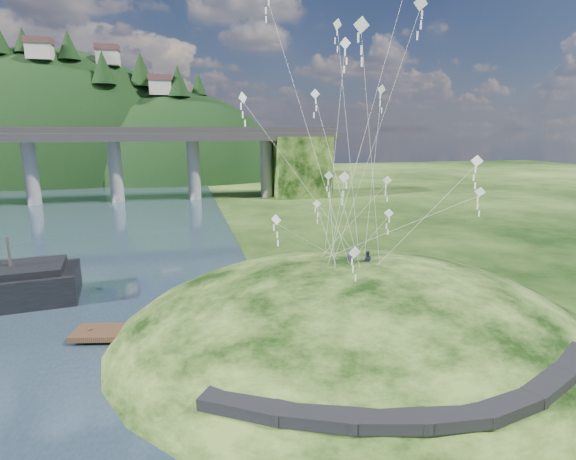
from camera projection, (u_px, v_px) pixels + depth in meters
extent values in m
plane|color=black|center=(250.00, 357.00, 29.32)|extent=(320.00, 320.00, 0.00)
ellipsoid|color=black|center=(353.00, 350.00, 33.37)|extent=(36.00, 32.00, 13.00)
cube|color=black|center=(243.00, 404.00, 20.94)|extent=(4.32, 3.62, 0.71)
cube|color=black|center=(315.00, 415.00, 20.05)|extent=(4.10, 2.97, 0.61)
cube|color=black|center=(387.00, 419.00, 19.78)|extent=(3.85, 2.37, 0.62)
cube|color=black|center=(453.00, 416.00, 20.05)|extent=(3.62, 1.83, 0.66)
cube|color=black|center=(508.00, 404.00, 20.92)|extent=(3.82, 2.27, 0.68)
cube|color=black|center=(546.00, 383.00, 22.48)|extent=(4.11, 2.97, 0.71)
cube|color=black|center=(570.00, 360.00, 24.63)|extent=(4.26, 3.43, 0.66)
cylinder|color=gray|center=(31.00, 172.00, 87.02)|extent=(2.60, 2.60, 13.00)
cylinder|color=gray|center=(116.00, 170.00, 90.55)|extent=(2.60, 2.60, 13.00)
cylinder|color=gray|center=(194.00, 169.00, 94.08)|extent=(2.60, 2.60, 13.00)
cylinder|color=gray|center=(266.00, 167.00, 97.60)|extent=(2.60, 2.60, 13.00)
cube|color=black|center=(300.00, 166.00, 99.31)|extent=(12.00, 11.00, 13.00)
ellipsoid|color=black|center=(63.00, 196.00, 141.08)|extent=(96.00, 68.00, 88.00)
ellipsoid|color=black|center=(178.00, 208.00, 142.33)|extent=(76.00, 56.00, 72.00)
cone|color=black|center=(23.00, 40.00, 119.47)|extent=(4.97, 4.97, 6.54)
cone|color=black|center=(68.00, 45.00, 120.43)|extent=(5.83, 5.83, 7.67)
cone|color=black|center=(103.00, 67.00, 119.10)|extent=(6.47, 6.47, 8.51)
cone|color=black|center=(141.00, 69.00, 127.61)|extent=(7.13, 7.13, 9.38)
cone|color=black|center=(178.00, 81.00, 125.94)|extent=(6.56, 6.56, 8.63)
cone|color=black|center=(198.00, 84.00, 132.63)|extent=(4.88, 4.88, 6.42)
cube|color=beige|center=(40.00, 52.00, 117.51)|extent=(6.00, 5.00, 4.00)
cube|color=brown|center=(39.00, 41.00, 116.92)|extent=(6.40, 5.40, 1.60)
cube|color=beige|center=(108.00, 58.00, 126.87)|extent=(6.00, 5.00, 4.00)
cube|color=brown|center=(107.00, 48.00, 126.28)|extent=(6.40, 5.40, 1.60)
cube|color=beige|center=(160.00, 88.00, 126.18)|extent=(6.00, 5.00, 4.00)
cube|color=brown|center=(160.00, 78.00, 125.59)|extent=(6.40, 5.40, 1.60)
cube|color=black|center=(25.00, 268.00, 38.32)|extent=(6.65, 5.77, 0.61)
cylinder|color=#2D2B2B|center=(9.00, 255.00, 37.68)|extent=(0.24, 0.24, 3.04)
cube|color=#3B2518|center=(186.00, 331.00, 31.98)|extent=(15.81, 5.46, 0.39)
cylinder|color=#3B2518|center=(91.00, 336.00, 31.78)|extent=(0.33, 0.33, 1.12)
cylinder|color=#3B2518|center=(138.00, 335.00, 31.91)|extent=(0.33, 0.33, 1.12)
cylinder|color=#3B2518|center=(186.00, 335.00, 32.04)|extent=(0.33, 0.33, 1.12)
cylinder|color=#3B2518|center=(233.00, 334.00, 32.16)|extent=(0.33, 0.33, 1.12)
cylinder|color=#3B2518|center=(279.00, 333.00, 32.29)|extent=(0.33, 0.33, 1.12)
imported|color=#262733|center=(351.00, 250.00, 33.08)|extent=(0.71, 0.53, 1.75)
imported|color=#262733|center=(367.00, 251.00, 33.20)|extent=(0.95, 0.85, 1.62)
cube|color=white|center=(344.00, 177.00, 30.14)|extent=(0.79, 0.17, 0.79)
cube|color=white|center=(344.00, 185.00, 30.26)|extent=(0.10, 0.04, 0.46)
cube|color=white|center=(344.00, 194.00, 30.39)|extent=(0.10, 0.04, 0.46)
cube|color=white|center=(344.00, 202.00, 30.51)|extent=(0.10, 0.04, 0.46)
cube|color=white|center=(389.00, 213.00, 31.93)|extent=(0.62, 0.32, 0.66)
cube|color=white|center=(389.00, 220.00, 32.03)|extent=(0.09, 0.04, 0.39)
cube|color=white|center=(388.00, 226.00, 32.13)|extent=(0.09, 0.04, 0.39)
cube|color=white|center=(388.00, 232.00, 32.24)|extent=(0.09, 0.04, 0.39)
cube|color=white|center=(267.00, 3.00, 32.93)|extent=(0.10, 0.07, 0.47)
cube|color=white|center=(267.00, 11.00, 33.06)|extent=(0.10, 0.07, 0.47)
cube|color=white|center=(267.00, 19.00, 33.18)|extent=(0.10, 0.07, 0.47)
cube|color=white|center=(329.00, 176.00, 38.75)|extent=(0.79, 0.25, 0.78)
cube|color=white|center=(329.00, 182.00, 38.87)|extent=(0.10, 0.04, 0.46)
cube|color=white|center=(328.00, 188.00, 38.99)|extent=(0.10, 0.04, 0.46)
cube|color=white|center=(328.00, 195.00, 39.12)|extent=(0.10, 0.04, 0.46)
cube|color=white|center=(276.00, 220.00, 26.85)|extent=(0.51, 0.51, 0.68)
cube|color=white|center=(276.00, 228.00, 26.96)|extent=(0.08, 0.06, 0.40)
cube|color=white|center=(276.00, 235.00, 27.06)|extent=(0.08, 0.06, 0.40)
cube|color=white|center=(276.00, 243.00, 27.17)|extent=(0.08, 0.06, 0.40)
cube|color=white|center=(361.00, 25.00, 23.94)|extent=(0.87, 0.23, 0.87)
cube|color=white|center=(361.00, 37.00, 24.07)|extent=(0.11, 0.03, 0.51)
cube|color=white|center=(361.00, 50.00, 24.21)|extent=(0.11, 0.03, 0.51)
cube|color=white|center=(360.00, 62.00, 24.34)|extent=(0.11, 0.03, 0.51)
cube|color=white|center=(480.00, 192.00, 31.09)|extent=(0.64, 0.42, 0.71)
cube|color=white|center=(479.00, 199.00, 31.20)|extent=(0.10, 0.04, 0.42)
cube|color=white|center=(479.00, 207.00, 31.32)|extent=(0.10, 0.04, 0.42)
cube|color=white|center=(478.00, 214.00, 31.43)|extent=(0.10, 0.04, 0.42)
cube|color=white|center=(387.00, 180.00, 37.07)|extent=(0.74, 0.23, 0.75)
cube|color=white|center=(387.00, 187.00, 37.18)|extent=(0.10, 0.02, 0.44)
cube|color=white|center=(387.00, 193.00, 37.30)|extent=(0.10, 0.02, 0.44)
cube|color=white|center=(386.00, 199.00, 37.42)|extent=(0.10, 0.02, 0.44)
cube|color=white|center=(345.00, 43.00, 33.74)|extent=(0.67, 0.65, 0.88)
cube|color=white|center=(345.00, 52.00, 33.88)|extent=(0.11, 0.08, 0.51)
cube|color=white|center=(345.00, 61.00, 34.02)|extent=(0.11, 0.08, 0.51)
cube|color=white|center=(345.00, 70.00, 34.15)|extent=(0.11, 0.08, 0.51)
cube|color=white|center=(355.00, 252.00, 25.40)|extent=(0.73, 0.15, 0.73)
cube|color=white|center=(354.00, 261.00, 25.52)|extent=(0.10, 0.05, 0.43)
cube|color=white|center=(354.00, 270.00, 25.63)|extent=(0.10, 0.05, 0.43)
cube|color=white|center=(354.00, 279.00, 25.75)|extent=(0.10, 0.05, 0.43)
cube|color=white|center=(421.00, 3.00, 25.57)|extent=(0.82, 0.31, 0.79)
cube|color=white|center=(420.00, 14.00, 25.69)|extent=(0.11, 0.04, 0.48)
cube|color=white|center=(419.00, 25.00, 25.82)|extent=(0.11, 0.04, 0.48)
cube|color=white|center=(419.00, 36.00, 25.95)|extent=(0.11, 0.04, 0.48)
cube|color=white|center=(315.00, 94.00, 37.15)|extent=(0.70, 0.48, 0.81)
cube|color=white|center=(315.00, 101.00, 37.28)|extent=(0.10, 0.06, 0.47)
cube|color=white|center=(315.00, 108.00, 37.41)|extent=(0.10, 0.06, 0.47)
cube|color=white|center=(315.00, 115.00, 37.53)|extent=(0.10, 0.06, 0.47)
cube|color=white|center=(382.00, 89.00, 38.35)|extent=(0.80, 0.26, 0.80)
cube|color=white|center=(381.00, 96.00, 38.48)|extent=(0.10, 0.07, 0.47)
cube|color=white|center=(381.00, 103.00, 38.60)|extent=(0.10, 0.07, 0.47)
cube|color=white|center=(381.00, 110.00, 38.73)|extent=(0.10, 0.07, 0.47)
cube|color=white|center=(243.00, 98.00, 32.70)|extent=(0.53, 0.72, 0.84)
cube|color=white|center=(243.00, 106.00, 32.83)|extent=(0.10, 0.09, 0.49)
cube|color=white|center=(243.00, 115.00, 32.96)|extent=(0.10, 0.09, 0.49)
cube|color=white|center=(243.00, 123.00, 33.09)|extent=(0.10, 0.09, 0.49)
cube|color=white|center=(477.00, 161.00, 31.64)|extent=(0.66, 0.58, 0.82)
cube|color=white|center=(476.00, 169.00, 31.77)|extent=(0.11, 0.07, 0.48)
cube|color=white|center=(475.00, 178.00, 31.90)|extent=(0.11, 0.07, 0.48)
cube|color=white|center=(475.00, 186.00, 32.03)|extent=(0.11, 0.07, 0.48)
cube|color=white|center=(317.00, 204.00, 36.61)|extent=(0.64, 0.32, 0.68)
cube|color=white|center=(317.00, 210.00, 36.72)|extent=(0.09, 0.04, 0.40)
cube|color=white|center=(317.00, 215.00, 36.82)|extent=(0.09, 0.04, 0.40)
cube|color=white|center=(317.00, 221.00, 36.93)|extent=(0.09, 0.04, 0.40)
cube|color=white|center=(337.00, 24.00, 28.26)|extent=(0.65, 0.28, 0.67)
cube|color=white|center=(337.00, 33.00, 28.37)|extent=(0.08, 0.06, 0.40)
cube|color=white|center=(337.00, 41.00, 28.47)|extent=(0.08, 0.06, 0.40)
cube|color=white|center=(337.00, 49.00, 28.58)|extent=(0.08, 0.06, 0.40)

